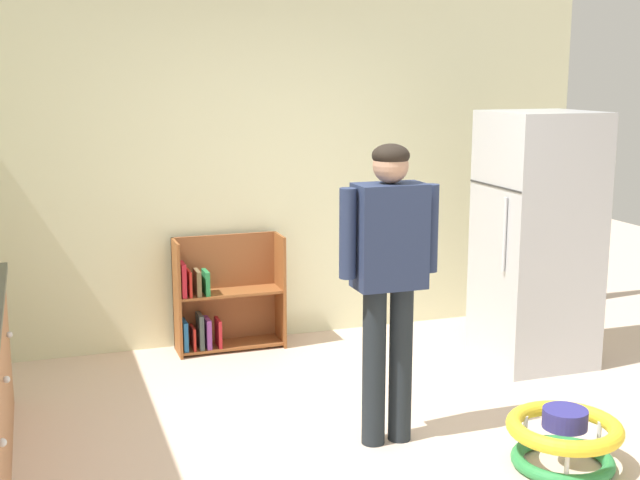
{
  "coord_description": "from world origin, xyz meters",
  "views": [
    {
      "loc": [
        -1.7,
        -3.86,
        2.04
      ],
      "look_at": [
        -0.19,
        0.56,
        1.11
      ],
      "focal_mm": 47.53,
      "sensor_mm": 36.0,
      "label": 1
    }
  ],
  "objects_px": {
    "bookshelf": "(221,301)",
    "standing_person": "(389,267)",
    "baby_walker": "(564,438)",
    "refrigerator": "(537,239)"
  },
  "relations": [
    {
      "from": "standing_person",
      "to": "baby_walker",
      "type": "bearing_deg",
      "value": -38.11
    },
    {
      "from": "baby_walker",
      "to": "standing_person",
      "type": "bearing_deg",
      "value": 141.89
    },
    {
      "from": "bookshelf",
      "to": "standing_person",
      "type": "relative_size",
      "value": 0.51
    },
    {
      "from": "baby_walker",
      "to": "bookshelf",
      "type": "bearing_deg",
      "value": 117.08
    },
    {
      "from": "standing_person",
      "to": "bookshelf",
      "type": "bearing_deg",
      "value": 105.36
    },
    {
      "from": "bookshelf",
      "to": "standing_person",
      "type": "xyz_separation_m",
      "value": [
        0.52,
        -1.91,
        0.64
      ]
    },
    {
      "from": "standing_person",
      "to": "baby_walker",
      "type": "relative_size",
      "value": 2.77
    },
    {
      "from": "refrigerator",
      "to": "standing_person",
      "type": "xyz_separation_m",
      "value": [
        -1.52,
        -0.91,
        0.11
      ]
    },
    {
      "from": "bookshelf",
      "to": "standing_person",
      "type": "distance_m",
      "value": 2.08
    },
    {
      "from": "bookshelf",
      "to": "baby_walker",
      "type": "distance_m",
      "value": 2.82
    }
  ]
}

